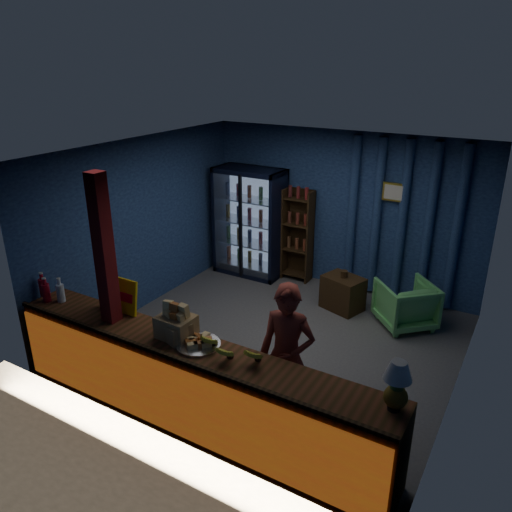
{
  "coord_description": "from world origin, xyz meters",
  "views": [
    {
      "loc": [
        2.77,
        -5.26,
        3.64
      ],
      "look_at": [
        -0.21,
        -0.2,
        1.29
      ],
      "focal_mm": 35.0,
      "sensor_mm": 36.0,
      "label": 1
    }
  ],
  "objects": [
    {
      "name": "beverage_cooler",
      "position": [
        -1.55,
        1.92,
        0.93
      ],
      "size": [
        1.2,
        0.62,
        1.9
      ],
      "color": "black",
      "rests_on": "ground"
    },
    {
      "name": "table_lamp",
      "position": [
        2.05,
        -1.81,
        1.31
      ],
      "size": [
        0.23,
        0.23,
        0.46
      ],
      "color": "black",
      "rests_on": "counter"
    },
    {
      "name": "counter",
      "position": [
        0.0,
        -1.91,
        0.48
      ],
      "size": [
        4.4,
        0.57,
        0.99
      ],
      "color": "brown",
      "rests_on": "ground"
    },
    {
      "name": "curtain_folds",
      "position": [
        1.0,
        2.14,
        1.3
      ],
      "size": [
        1.74,
        0.14,
        2.5
      ],
      "color": "navy",
      "rests_on": "room_walls"
    },
    {
      "name": "framed_picture",
      "position": [
        0.85,
        2.1,
        1.75
      ],
      "size": [
        0.36,
        0.04,
        0.28
      ],
      "color": "gold",
      "rests_on": "room_walls"
    },
    {
      "name": "soda_bottles",
      "position": [
        -2.05,
        -1.91,
        1.07
      ],
      "size": [
        0.41,
        0.17,
        0.3
      ],
      "color": "red",
      "rests_on": "counter"
    },
    {
      "name": "room_walls",
      "position": [
        0.0,
        0.0,
        1.57
      ],
      "size": [
        4.6,
        4.6,
        4.6
      ],
      "color": "navy",
      "rests_on": "ground"
    },
    {
      "name": "shopkeeper",
      "position": [
        0.83,
        -1.36,
        0.8
      ],
      "size": [
        0.64,
        0.48,
        1.59
      ],
      "primitive_type": "imported",
      "rotation": [
        0.0,
        0.0,
        0.18
      ],
      "color": "maroon",
      "rests_on": "ground"
    },
    {
      "name": "pineapple",
      "position": [
        2.05,
        -1.79,
        1.09
      ],
      "size": [
        0.2,
        0.2,
        0.34
      ],
      "color": "brown",
      "rests_on": "counter"
    },
    {
      "name": "pastry_tray",
      "position": [
        0.08,
        -1.85,
        0.98
      ],
      "size": [
        0.46,
        0.46,
        0.07
      ],
      "color": "silver",
      "rests_on": "counter"
    },
    {
      "name": "ground",
      "position": [
        0.0,
        0.0,
        0.0
      ],
      "size": [
        4.6,
        4.6,
        0.0
      ],
      "primitive_type": "plane",
      "color": "#515154",
      "rests_on": "ground"
    },
    {
      "name": "bottle_shelf",
      "position": [
        -0.7,
        2.06,
        0.79
      ],
      "size": [
        0.5,
        0.28,
        1.6
      ],
      "color": "#3D2913",
      "rests_on": "ground"
    },
    {
      "name": "snack_box_left",
      "position": [
        -0.21,
        -1.82,
        1.09
      ],
      "size": [
        0.37,
        0.31,
        0.39
      ],
      "color": "tan",
      "rests_on": "counter"
    },
    {
      "name": "yellow_sign",
      "position": [
        -1.13,
        -1.69,
        1.15
      ],
      "size": [
        0.5,
        0.11,
        0.4
      ],
      "color": "yellow",
      "rests_on": "counter"
    },
    {
      "name": "snack_box_centre",
      "position": [
        -0.19,
        -1.85,
        1.06
      ],
      "size": [
        0.36,
        0.32,
        0.31
      ],
      "color": "tan",
      "rests_on": "counter"
    },
    {
      "name": "support_post",
      "position": [
        -1.05,
        -1.9,
        1.3
      ],
      "size": [
        0.16,
        0.16,
        2.6
      ],
      "primitive_type": "cube",
      "color": "maroon",
      "rests_on": "ground"
    },
    {
      "name": "banana_bunches",
      "position": [
        0.48,
        -1.83,
        1.03
      ],
      "size": [
        0.73,
        0.29,
        0.16
      ],
      "color": "gold",
      "rests_on": "counter"
    },
    {
      "name": "side_table",
      "position": [
        0.41,
        1.36,
        0.27
      ],
      "size": [
        0.69,
        0.58,
        0.64
      ],
      "color": "#3D2913",
      "rests_on": "ground"
    },
    {
      "name": "green_chair",
      "position": [
        1.38,
        1.34,
        0.34
      ],
      "size": [
        1.03,
        1.03,
        0.67
      ],
      "primitive_type": "imported",
      "rotation": [
        0.0,
        0.0,
        3.9
      ],
      "color": "#60C064",
      "rests_on": "ground"
    }
  ]
}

